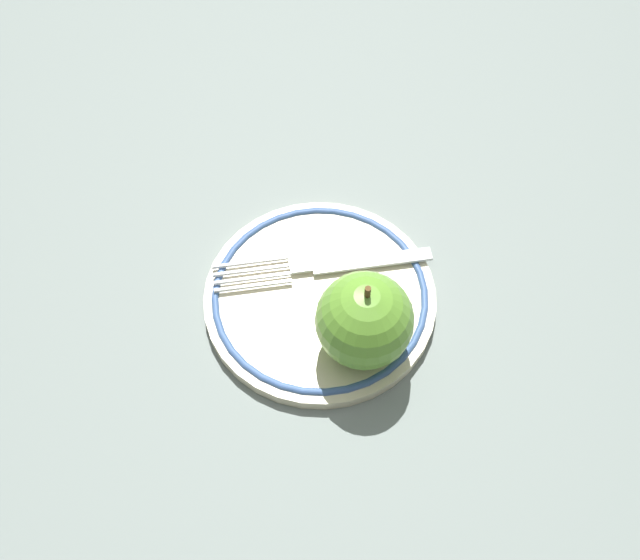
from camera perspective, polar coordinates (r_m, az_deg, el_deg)
ground_plane at (r=0.61m, az=1.05°, el=0.07°), size 2.00×2.00×0.00m
plate at (r=0.59m, az=0.00°, el=-1.38°), size 0.19×0.19×0.01m
apple_red_whole at (r=0.53m, az=3.58°, el=-3.25°), size 0.07×0.07×0.08m
fork at (r=0.60m, az=0.74°, el=1.25°), size 0.19×0.04×0.00m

